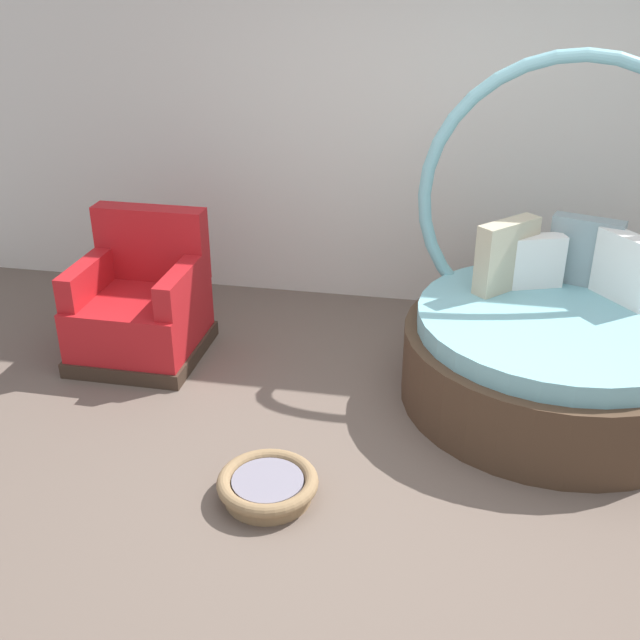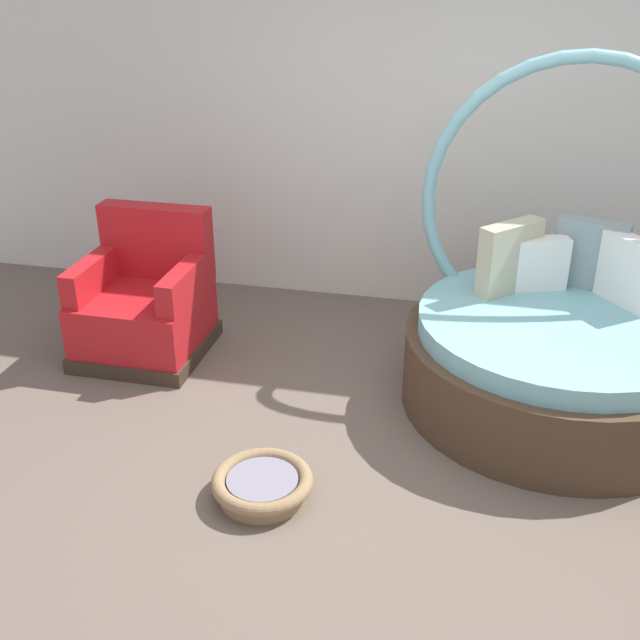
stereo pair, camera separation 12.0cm
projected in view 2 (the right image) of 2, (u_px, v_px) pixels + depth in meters
name	position (u px, v px, depth m)	size (l,w,h in m)	color
ground_plane	(378.00, 478.00, 4.00)	(8.00, 8.00, 0.02)	#66564C
back_wall	(435.00, 100.00, 5.32)	(8.00, 0.12, 3.05)	silver
round_daybed	(559.00, 339.00, 4.52)	(1.80, 1.80, 1.99)	#473323
red_armchair	(146.00, 305.00, 5.10)	(0.80, 0.80, 0.94)	#38281E
pet_basket	(262.00, 484.00, 3.82)	(0.51, 0.51, 0.13)	#8E704C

